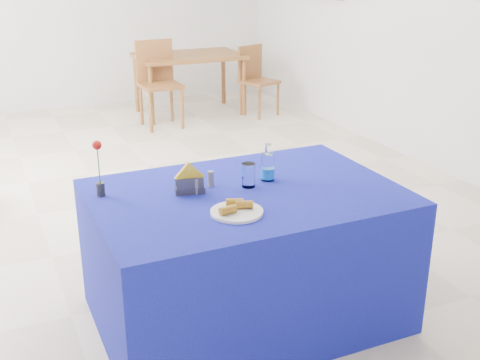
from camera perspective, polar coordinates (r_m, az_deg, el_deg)
name	(u,v)px	position (r m, az deg, el deg)	size (l,w,h in m)	color
floor	(172,193)	(5.20, -6.44, -1.24)	(7.00, 7.00, 0.00)	beige
plate	(237,212)	(2.89, -0.31, -3.05)	(0.26, 0.26, 0.01)	silver
drinking_glass	(249,175)	(3.19, 0.81, 0.46)	(0.07, 0.07, 0.13)	white
salt_shaker	(211,179)	(3.21, -2.78, 0.12)	(0.03, 0.03, 0.09)	slate
pepper_shaker	(196,186)	(3.11, -4.18, -0.58)	(0.03, 0.03, 0.09)	slate
blue_table	(246,256)	(3.31, 0.54, -7.17)	(1.60, 1.10, 0.76)	#101394
water_bottle	(268,168)	(3.29, 2.63, 1.19)	(0.08, 0.08, 0.21)	white
napkin_holder	(190,184)	(3.12, -4.79, -0.41)	(0.16, 0.09, 0.17)	#37383D
rose_vase	(99,170)	(3.13, -13.22, 0.95)	(0.05, 0.05, 0.30)	#222227
oak_table	(189,60)	(7.69, -4.85, 11.23)	(1.31, 0.85, 0.76)	brown
chair_bg_left	(158,77)	(7.20, -7.80, 9.63)	(0.45, 0.45, 0.99)	brown
chair_bg_right	(255,75)	(7.66, 1.46, 9.90)	(0.49, 0.49, 0.86)	brown
banana_pieces	(236,206)	(2.89, -0.40, -2.44)	(0.19, 0.13, 0.04)	gold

